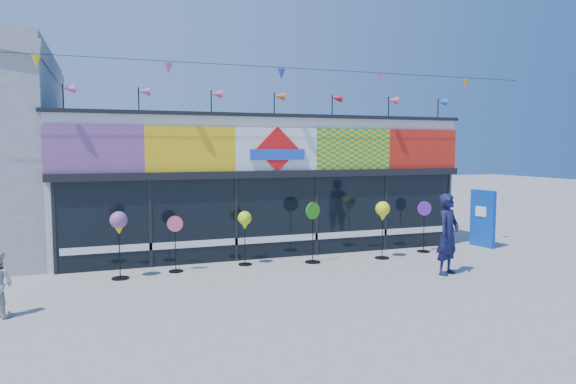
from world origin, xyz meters
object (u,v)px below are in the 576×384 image
adult_man (448,234)px  spinner_2 (245,222)px  spinner_4 (383,213)px  spinner_1 (175,242)px  spinner_5 (424,225)px  blue_sign (483,218)px  spinner_3 (313,231)px  spinner_0 (119,225)px

adult_man → spinner_2: bearing=122.6°
spinner_4 → spinner_2: bearing=172.5°
spinner_1 → spinner_5: 7.39m
blue_sign → spinner_2: bearing=171.1°
spinner_3 → spinner_0: bearing=-178.9°
blue_sign → adult_man: (-3.30, -2.66, 0.10)m
spinner_2 → spinner_4: size_ratio=0.89×
spinner_5 → adult_man: bearing=-112.4°
spinner_0 → spinner_2: size_ratio=1.12×
spinner_0 → spinner_3: bearing=1.1°
spinner_4 → adult_man: (0.60, -2.15, -0.30)m
spinner_4 → blue_sign: bearing=7.4°
spinner_1 → spinner_2: (1.85, 0.16, 0.41)m
blue_sign → spinner_5: size_ratio=1.17×
spinner_4 → spinner_0: bearing=179.4°
spinner_0 → adult_man: 8.01m
spinner_2 → spinner_5: bearing=-1.2°
spinner_1 → spinner_4: (5.73, -0.35, 0.55)m
spinner_1 → spinner_2: 1.90m
spinner_0 → spinner_4: same height
spinner_0 → spinner_5: bearing=2.1°
adult_man → blue_sign: bearing=12.2°
spinner_1 → spinner_4: bearing=-3.5°
spinner_0 → blue_sign: bearing=2.3°
spinner_0 → spinner_2: (3.20, 0.44, -0.14)m
spinner_0 → spinner_5: (8.74, 0.33, -0.49)m
blue_sign → spinner_3: 5.97m
spinner_0 → spinner_1: size_ratio=1.14×
spinner_0 → adult_man: size_ratio=0.81×
blue_sign → spinner_0: (-10.99, -0.43, 0.40)m
spinner_0 → spinner_3: 5.04m
blue_sign → spinner_1: 9.64m
spinner_1 → spinner_4: spinner_4 is taller
blue_sign → spinner_5: 2.25m
spinner_0 → adult_man: (7.68, -2.22, -0.30)m
blue_sign → spinner_5: bearing=173.9°
spinner_4 → spinner_5: bearing=13.6°
blue_sign → spinner_2: blue_sign is taller
blue_sign → spinner_4: blue_sign is taller
spinner_0 → spinner_2: spinner_0 is taller
spinner_4 → spinner_3: bearing=175.4°
blue_sign → spinner_2: size_ratio=1.24×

